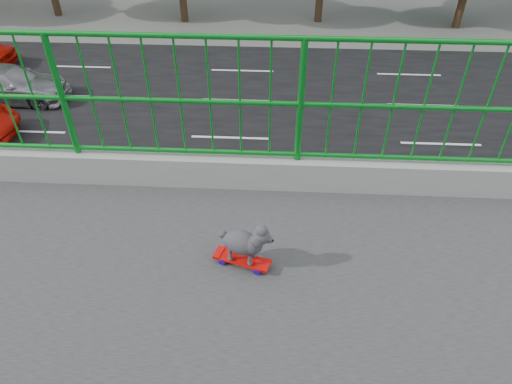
{
  "coord_description": "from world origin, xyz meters",
  "views": [
    {
      "loc": [
        2.01,
        1.82,
        9.7
      ],
      "look_at": [
        -1.42,
        1.63,
        6.88
      ],
      "focal_mm": 32.44,
      "sensor_mm": 36.0,
      "label": 1
    }
  ],
  "objects": [
    {
      "name": "car_3",
      "position": [
        -15.6,
        -9.74,
        0.72
      ],
      "size": [
        2.03,
        5.0,
        1.45
      ],
      "primitive_type": "imported",
      "rotation": [
        0.0,
        0.0,
        3.14
      ],
      "color": "gray",
      "rests_on": "ground"
    },
    {
      "name": "skateboard",
      "position": [
        -0.39,
        1.58,
        7.04
      ],
      "size": [
        0.25,
        0.46,
        0.06
      ],
      "rotation": [
        0.0,
        0.0,
        -0.3
      ],
      "color": "red",
      "rests_on": "footbridge"
    },
    {
      "name": "railing",
      "position": [
        0.0,
        0.0,
        7.21
      ],
      "size": [
        3.0,
        24.0,
        1.42
      ],
      "color": "gray",
      "rests_on": "footbridge"
    },
    {
      "name": "road",
      "position": [
        -13.0,
        0.0,
        0.01
      ],
      "size": [
        18.0,
        90.0,
        0.02
      ],
      "primitive_type": "cube",
      "color": "black",
      "rests_on": "ground"
    },
    {
      "name": "poodle",
      "position": [
        -0.39,
        1.6,
        7.25
      ],
      "size": [
        0.25,
        0.42,
        0.36
      ],
      "rotation": [
        0.0,
        0.0,
        -0.3
      ],
      "color": "#2E2B30",
      "rests_on": "skateboard"
    }
  ]
}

